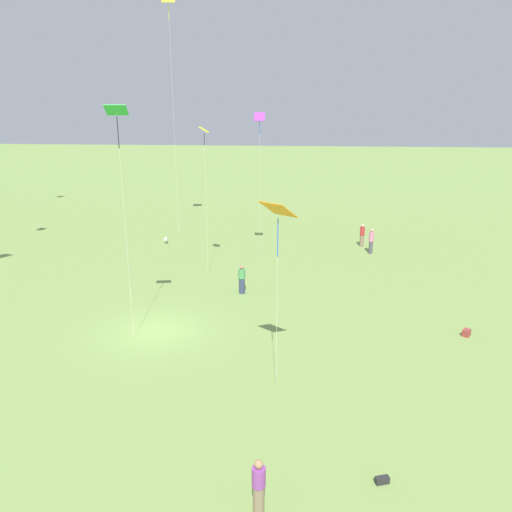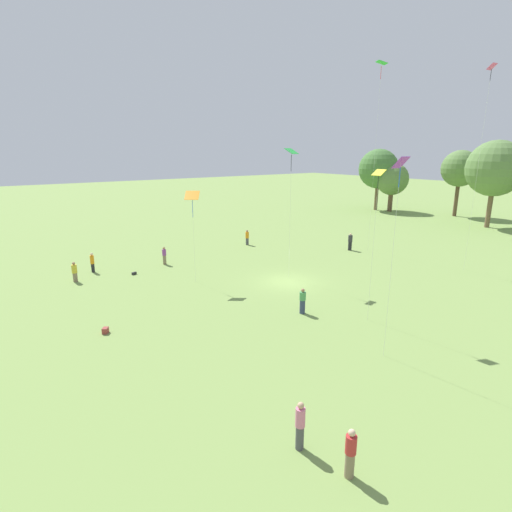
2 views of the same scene
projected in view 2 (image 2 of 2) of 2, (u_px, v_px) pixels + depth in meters
The scene contains 21 objects.
ground_plane at pixel (288, 282), 32.68m from camera, with size 240.00×240.00×0.00m, color #7A994C.
tree_0 at pixel (378, 169), 70.57m from camera, with size 6.89×6.89×10.76m.
tree_1 at pixel (392, 179), 69.35m from camera, with size 5.60×5.60×8.47m.
tree_2 at pixel (460, 169), 63.64m from camera, with size 5.76×5.76×10.54m.
tree_3 at pixel (495, 169), 53.92m from camera, with size 7.51×7.51×11.85m.
person_0 at pixel (164, 256), 37.50m from camera, with size 0.42×0.42×1.69m.
person_1 at pixel (247, 237), 45.32m from camera, with size 0.40×0.40×1.73m.
person_2 at pixel (350, 242), 42.85m from camera, with size 0.50×0.50×1.86m.
person_3 at pixel (350, 453), 12.92m from camera, with size 0.38×0.38×1.81m.
person_4 at pixel (75, 272), 32.50m from camera, with size 0.43×0.43×1.68m.
person_5 at pixel (300, 426), 14.14m from camera, with size 0.36×0.36×1.90m.
person_6 at pixel (92, 262), 35.06m from camera, with size 0.47×0.47×1.76m.
person_8 at pixel (303, 301), 26.15m from camera, with size 0.54×0.54×1.72m.
kite_0 at pixel (400, 174), 18.51m from camera, with size 0.52×0.73×10.15m.
kite_2 at pixel (192, 197), 30.96m from camera, with size 1.41×1.44×7.37m.
kite_3 at pixel (381, 73), 38.07m from camera, with size 1.33×1.31×18.65m.
kite_5 at pixel (378, 182), 23.14m from camera, with size 0.68×0.60×9.36m.
kite_6 at pixel (489, 86), 32.10m from camera, with size 0.59×0.72×17.12m.
kite_7 at pixel (291, 156), 31.31m from camera, with size 0.98×1.05×10.59m.
picnic_bag_0 at pixel (105, 330), 23.44m from camera, with size 0.48×0.47×0.34m.
picnic_bag_1 at pixel (134, 273), 34.57m from camera, with size 0.30×0.45×0.22m.
Camera 2 is at (23.44, -20.54, 10.40)m, focal length 28.00 mm.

